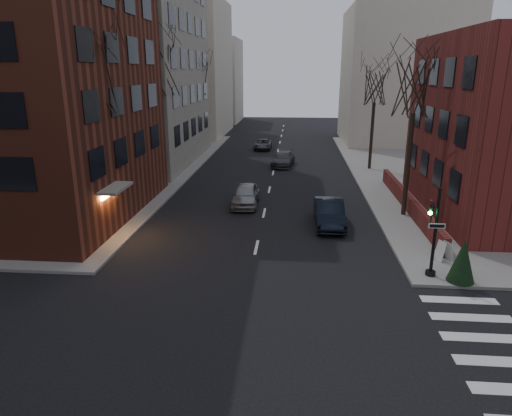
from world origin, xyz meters
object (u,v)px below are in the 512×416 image
(car_lane_far, at_px, (263,144))
(car_lane_gray, at_px, (283,159))
(tree_left_a, at_px, (93,78))
(car_lane_silver, at_px, (245,195))
(sandwich_board, at_px, (444,251))
(tree_left_c, at_px, (196,78))
(traffic_signal, at_px, (433,238))
(streetlamp_far, at_px, (207,112))
(tree_right_a, at_px, (416,85))
(evergreen_shrub, at_px, (463,260))
(tree_right_b, at_px, (375,85))
(tree_left_b, at_px, (158,69))
(parked_sedan, at_px, (329,213))
(streetlamp_near, at_px, (154,137))

(car_lane_far, bearing_deg, car_lane_gray, -74.39)
(tree_left_a, relative_size, car_lane_gray, 2.22)
(car_lane_silver, relative_size, sandwich_board, 4.48)
(car_lane_far, distance_m, sandwich_board, 33.68)
(tree_left_c, bearing_deg, car_lane_far, 20.36)
(car_lane_gray, bearing_deg, tree_left_c, 151.86)
(traffic_signal, relative_size, streetlamp_far, 0.64)
(tree_right_a, xyz_separation_m, evergreen_shrub, (0.31, -9.50, -6.92))
(tree_left_c, height_order, car_lane_gray, tree_left_c)
(evergreen_shrub, bearing_deg, tree_right_b, 90.76)
(car_lane_gray, bearing_deg, tree_right_a, -55.13)
(tree_left_b, height_order, evergreen_shrub, tree_left_b)
(tree_right_a, height_order, parked_sedan, tree_right_a)
(parked_sedan, xyz_separation_m, car_lane_silver, (-5.39, 3.77, -0.04))
(tree_left_a, distance_m, parked_sedan, 15.05)
(tree_left_c, height_order, sandwich_board, tree_left_c)
(tree_right_a, bearing_deg, sandwich_board, -87.83)
(tree_left_b, bearing_deg, car_lane_far, 67.15)
(tree_left_a, bearing_deg, evergreen_shrub, -17.07)
(tree_left_c, relative_size, tree_right_a, 1.00)
(tree_left_a, height_order, parked_sedan, tree_left_a)
(streetlamp_far, relative_size, car_lane_gray, 1.36)
(traffic_signal, height_order, streetlamp_far, streetlamp_far)
(streetlamp_far, bearing_deg, streetlamp_near, -90.00)
(tree_right_b, bearing_deg, car_lane_gray, 171.39)
(streetlamp_near, height_order, streetlamp_far, same)
(tree_right_a, relative_size, car_lane_silver, 2.25)
(streetlamp_far, distance_m, sandwich_board, 35.91)
(tree_right_a, xyz_separation_m, streetlamp_far, (-17.00, 24.00, -3.79))
(streetlamp_far, bearing_deg, tree_left_a, -91.23)
(car_lane_gray, bearing_deg, sandwich_board, -62.67)
(tree_right_b, xyz_separation_m, streetlamp_far, (-17.00, 10.00, -3.35))
(tree_left_b, bearing_deg, parked_sedan, -38.40)
(streetlamp_far, height_order, sandwich_board, streetlamp_far)
(streetlamp_near, relative_size, car_lane_gray, 1.36)
(traffic_signal, relative_size, sandwich_board, 4.15)
(tree_left_a, bearing_deg, car_lane_far, 76.26)
(tree_left_b, height_order, car_lane_far, tree_left_b)
(car_lane_far, bearing_deg, tree_left_c, -159.56)
(tree_left_b, xyz_separation_m, tree_right_a, (17.60, -8.00, -0.88))
(streetlamp_near, relative_size, streetlamp_far, 1.00)
(tree_left_a, bearing_deg, tree_right_a, 12.80)
(tree_right_b, bearing_deg, tree_left_a, -134.36)
(streetlamp_near, height_order, car_lane_gray, streetlamp_near)
(tree_left_c, bearing_deg, tree_left_b, -90.00)
(tree_right_a, bearing_deg, tree_right_b, 90.00)
(parked_sedan, distance_m, car_lane_gray, 17.65)
(tree_left_c, bearing_deg, tree_right_b, -24.44)
(tree_left_c, distance_m, tree_right_b, 19.34)
(traffic_signal, height_order, tree_right_b, tree_right_b)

